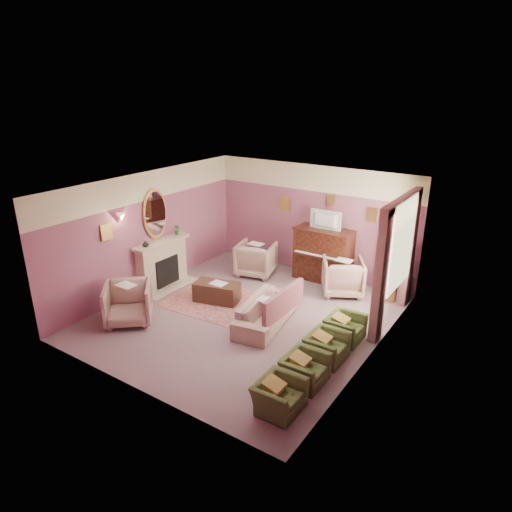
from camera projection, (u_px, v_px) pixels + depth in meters
The scene contains 48 objects.
floor at pixel (245, 316), 9.73m from camera, with size 5.50×6.00×0.01m, color slate.
ceiling at pixel (244, 187), 8.74m from camera, with size 5.50×6.00×0.01m, color white.
wall_back at pixel (312, 220), 11.57m from camera, with size 5.50×0.02×2.80m, color #794764.
wall_front at pixel (131, 313), 6.90m from camera, with size 5.50×0.02×2.80m, color #794764.
wall_left at pixel (148, 232), 10.66m from camera, with size 0.02×6.00×2.80m, color #794764.
wall_right at pixel (376, 286), 7.81m from camera, with size 0.02×6.00×2.80m, color #794764.
picture_rail_band at pixel (314, 178), 11.18m from camera, with size 5.50×0.01×0.65m, color beige.
stripe_panel at pixel (397, 278), 8.94m from camera, with size 0.01×3.00×2.15m, color #A1B08F.
fireplace_surround at pixel (162, 264), 11.03m from camera, with size 0.30×1.40×1.10m, color beige.
fireplace_inset at pixel (166, 271), 11.04m from camera, with size 0.18×0.72×0.68m, color black.
fire_ember at pixel (167, 278), 11.08m from camera, with size 0.06×0.54×0.10m, color #FC5E33.
mantel_shelf at pixel (161, 242), 10.82m from camera, with size 0.40×1.55×0.07m, color beige.
hearth at pixel (170, 286), 11.12m from camera, with size 0.55×1.50×0.02m, color beige.
mirror_frame at pixel (155, 214), 10.65m from camera, with size 0.04×0.72×1.20m, color #D9B553.
mirror_glass at pixel (156, 214), 10.63m from camera, with size 0.01×0.60×1.06m, color silver.
sconce_shade at pixel (121, 217), 9.73m from camera, with size 0.20×0.20×0.16m, color pink.
piano at pixel (323, 255), 11.32m from camera, with size 1.40×0.60×1.30m, color #37160D.
piano_keyshelf at pixel (317, 257), 11.03m from camera, with size 1.30×0.12×0.06m, color #37160D.
piano_keys at pixel (317, 255), 11.01m from camera, with size 1.20×0.08×0.02m, color white.
piano_top at pixel (325, 230), 11.09m from camera, with size 1.45×0.65×0.04m, color #37160D.
television at pixel (324, 219), 10.95m from camera, with size 0.80×0.12×0.48m, color black.
print_back_left at pixel (285, 204), 11.84m from camera, with size 0.30×0.03×0.38m, color #D9B553.
print_back_right at pixel (372, 215), 10.60m from camera, with size 0.26×0.03×0.34m, color #D9B553.
print_back_mid at pixel (331, 200), 11.06m from camera, with size 0.22×0.03×0.26m, color #D9B553.
print_left_wall at pixel (106, 232), 9.59m from camera, with size 0.03×0.28×0.36m, color #D9B553.
window_blind at pixel (402, 244), 8.93m from camera, with size 0.03×1.40×1.80m, color beige.
curtain_left at pixel (380, 278), 8.40m from camera, with size 0.16×0.34×2.60m, color #924A56.
curtain_right at pixel (410, 249), 9.83m from camera, with size 0.16×0.34×2.60m, color #924A56.
pelmet at pixel (403, 201), 8.67m from camera, with size 0.16×2.20×0.16m, color #924A56.
mantel_plant at pixel (177, 230), 11.18m from camera, with size 0.16×0.16×0.28m, color #347330.
mantel_vase at pixel (146, 244), 10.38m from camera, with size 0.16×0.16×0.16m, color beige.
area_rug at pixel (223, 302), 10.32m from camera, with size 2.50×1.80×0.01m, color #A8615B.
coffee_table at pixel (217, 292), 10.32m from camera, with size 1.00×0.50×0.45m, color #40281A.
table_paper at pixel (218, 283), 10.22m from camera, with size 0.35×0.28×0.01m, color silver.
sofa at pixel (266, 307), 9.30m from camera, with size 0.63×1.90×0.77m, color tan.
sofa_throw at pixel (284, 302), 9.01m from camera, with size 0.10×1.44×0.53m, color #924A56.
floral_armchair_left at pixel (256, 257), 11.70m from camera, with size 0.90×0.90×0.94m, color tan.
floral_armchair_right at pixel (343, 275), 10.63m from camera, with size 0.90×0.90×0.94m, color tan.
floral_armchair_front at pixel (128, 301), 9.33m from camera, with size 0.90×0.90×0.94m, color tan.
olive_chair_a at pixel (279, 391), 6.84m from camera, with size 0.53×0.75×0.65m, color #495929.
olive_chair_b at pixel (305, 365), 7.48m from camera, with size 0.53×0.75×0.65m, color #495929.
olive_chair_c at pixel (327, 343), 8.12m from camera, with size 0.53×0.75×0.65m, color #495929.
olive_chair_d at pixel (345, 324), 8.75m from camera, with size 0.53×0.75×0.65m, color #495929.
side_table at pixel (390, 283), 10.50m from camera, with size 0.52×0.52×0.70m, color white.
side_plant_big at pixel (392, 262), 10.32m from camera, with size 0.30×0.30×0.34m, color #347330.
side_plant_small at pixel (396, 265), 10.19m from camera, with size 0.16×0.16×0.28m, color #347330.
palm_pot at pixel (389, 293), 10.41m from camera, with size 0.34×0.34×0.34m, color brown.
palm_plant at pixel (393, 257), 10.09m from camera, with size 0.76×0.76×1.44m, color #347330.
Camera 1 is at (4.99, -7.06, 4.65)m, focal length 32.00 mm.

